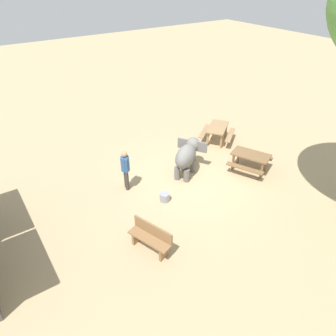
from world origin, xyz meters
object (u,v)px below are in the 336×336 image
at_px(elephant, 187,155).
at_px(wooden_bench, 151,237).
at_px(picnic_table_far, 217,130).
at_px(person_handler, 125,167).
at_px(feed_bucket, 165,197).
at_px(picnic_table_near, 250,158).

height_order(elephant, wooden_bench, elephant).
bearing_deg(wooden_bench, picnic_table_far, -75.72).
bearing_deg(wooden_bench, person_handler, -33.71).
bearing_deg(feed_bucket, elephant, -60.19).
height_order(wooden_bench, picnic_table_far, wooden_bench).
bearing_deg(picnic_table_far, elephant, -11.09).
xyz_separation_m(person_handler, picnic_table_far, (0.92, -5.37, -0.36)).
relative_size(wooden_bench, picnic_table_near, 0.74).
height_order(person_handler, picnic_table_near, person_handler).
height_order(wooden_bench, picnic_table_near, wooden_bench).
relative_size(wooden_bench, feed_bucket, 4.04).
bearing_deg(person_handler, wooden_bench, -92.19).
distance_m(person_handler, picnic_table_near, 5.10).
relative_size(person_handler, picnic_table_near, 0.82).
relative_size(elephant, person_handler, 1.10).
distance_m(elephant, person_handler, 2.58).
height_order(picnic_table_near, picnic_table_far, same).
distance_m(elephant, wooden_bench, 4.32).
xyz_separation_m(wooden_bench, picnic_table_far, (4.04, -6.19, 0.12)).
relative_size(person_handler, picnic_table_far, 0.78).
height_order(elephant, picnic_table_near, elephant).
bearing_deg(feed_bucket, person_handler, 28.24).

